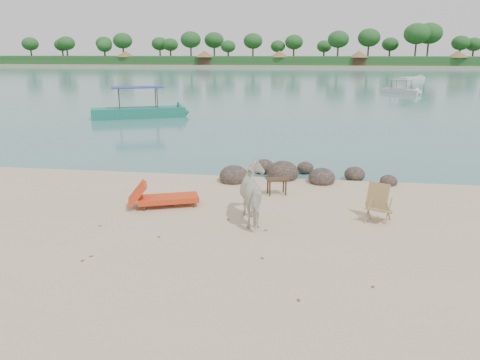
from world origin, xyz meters
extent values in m
plane|color=#366C6D|center=(0.00, 90.00, 0.00)|extent=(400.00, 400.00, 0.00)
cube|color=tan|center=(0.00, 170.00, 0.00)|extent=(420.00, 90.00, 1.40)
cube|color=#1E4C1E|center=(0.00, 135.00, 1.90)|extent=(420.00, 18.00, 2.40)
ellipsoid|color=#2C231D|center=(-1.11, 5.30, 0.18)|extent=(1.03, 1.13, 0.77)
ellipsoid|color=#2C231D|center=(0.59, 6.00, 0.20)|extent=(1.14, 1.25, 0.85)
ellipsoid|color=#2C231D|center=(1.99, 5.60, 0.16)|extent=(0.93, 1.02, 0.70)
ellipsoid|color=#2C231D|center=(3.19, 6.40, 0.13)|extent=(0.75, 0.82, 0.56)
ellipsoid|color=#2C231D|center=(4.29, 5.70, 0.10)|extent=(0.60, 0.65, 0.45)
ellipsoid|color=#2C231D|center=(-0.21, 7.00, 0.14)|extent=(0.80, 0.88, 0.60)
ellipsoid|color=#2C231D|center=(1.39, 7.20, 0.11)|extent=(0.64, 0.71, 0.48)
imported|color=white|center=(0.15, 1.36, 0.79)|extent=(1.40, 2.04, 1.57)
plane|color=brown|center=(0.56, -0.99, 0.01)|extent=(0.13, 0.13, 0.00)
plane|color=brown|center=(-3.36, -1.70, 0.01)|extent=(0.11, 0.11, 0.00)
plane|color=brown|center=(3.91, 2.59, 0.01)|extent=(0.13, 0.13, 0.00)
plane|color=brown|center=(-0.23, 3.33, 0.01)|extent=(0.13, 0.13, 0.00)
plane|color=brown|center=(-3.91, 0.38, 0.01)|extent=(0.14, 0.14, 0.00)
plane|color=brown|center=(0.47, 0.72, 0.01)|extent=(0.14, 0.14, 0.00)
plane|color=brown|center=(-0.62, 1.38, 0.01)|extent=(0.13, 0.13, 0.00)
plane|color=brown|center=(2.86, -1.97, 0.01)|extent=(0.12, 0.12, 0.00)
plane|color=brown|center=(1.42, -2.70, 0.01)|extent=(0.11, 0.11, 0.00)
plane|color=brown|center=(-2.11, -0.13, 0.01)|extent=(0.14, 0.14, 0.00)
plane|color=brown|center=(-3.27, -1.46, 0.01)|extent=(0.14, 0.14, 0.00)
camera|label=1|loc=(1.52, -10.57, 4.50)|focal=35.00mm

